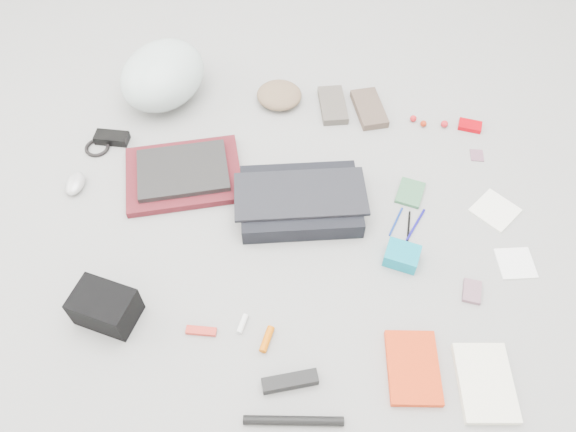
% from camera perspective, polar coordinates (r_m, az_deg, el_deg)
% --- Properties ---
extents(ground_plane, '(4.00, 4.00, 0.00)m').
position_cam_1_polar(ground_plane, '(1.87, -0.00, -0.89)').
color(ground_plane, gray).
extents(messenger_bag, '(0.45, 0.37, 0.07)m').
position_cam_1_polar(messenger_bag, '(1.89, 1.26, 1.53)').
color(messenger_bag, black).
rests_on(messenger_bag, ground_plane).
extents(bag_flap, '(0.47, 0.29, 0.01)m').
position_cam_1_polar(bag_flap, '(1.86, 1.28, 2.25)').
color(bag_flap, black).
rests_on(bag_flap, messenger_bag).
extents(laptop_sleeve, '(0.48, 0.41, 0.03)m').
position_cam_1_polar(laptop_sleeve, '(2.02, -10.54, 4.15)').
color(laptop_sleeve, '#59161D').
rests_on(laptop_sleeve, ground_plane).
extents(laptop, '(0.37, 0.32, 0.02)m').
position_cam_1_polar(laptop, '(2.00, -10.65, 4.59)').
color(laptop, black).
rests_on(laptop, laptop_sleeve).
extents(bike_helmet, '(0.40, 0.44, 0.22)m').
position_cam_1_polar(bike_helmet, '(2.27, -12.61, 13.79)').
color(bike_helmet, silver).
rests_on(bike_helmet, ground_plane).
extents(beanie, '(0.18, 0.17, 0.06)m').
position_cam_1_polar(beanie, '(2.25, -0.90, 12.18)').
color(beanie, brown).
rests_on(beanie, ground_plane).
extents(mitten_left, '(0.14, 0.21, 0.03)m').
position_cam_1_polar(mitten_left, '(2.24, 4.57, 11.17)').
color(mitten_left, '#524B43').
rests_on(mitten_left, ground_plane).
extents(mitten_right, '(0.16, 0.22, 0.03)m').
position_cam_1_polar(mitten_right, '(2.24, 8.24, 10.75)').
color(mitten_right, brown).
rests_on(mitten_right, ground_plane).
extents(power_brick, '(0.12, 0.06, 0.03)m').
position_cam_1_polar(power_brick, '(2.20, -17.46, 7.58)').
color(power_brick, black).
rests_on(power_brick, ground_plane).
extents(cable_coil, '(0.12, 0.12, 0.01)m').
position_cam_1_polar(cable_coil, '(2.20, -18.82, 6.60)').
color(cable_coil, black).
rests_on(cable_coil, ground_plane).
extents(mouse, '(0.07, 0.11, 0.04)m').
position_cam_1_polar(mouse, '(2.09, -20.81, 3.11)').
color(mouse, '#AAAAAA').
rests_on(mouse, ground_plane).
extents(camera_bag, '(0.19, 0.15, 0.11)m').
position_cam_1_polar(camera_bag, '(1.74, -18.08, -8.77)').
color(camera_bag, black).
rests_on(camera_bag, ground_plane).
extents(multitool, '(0.09, 0.03, 0.01)m').
position_cam_1_polar(multitool, '(1.70, -8.81, -11.46)').
color(multitool, '#B5281E').
rests_on(multitool, ground_plane).
extents(toiletry_tube_white, '(0.02, 0.06, 0.02)m').
position_cam_1_polar(toiletry_tube_white, '(1.69, -4.65, -10.85)').
color(toiletry_tube_white, silver).
rests_on(toiletry_tube_white, ground_plane).
extents(toiletry_tube_orange, '(0.03, 0.08, 0.02)m').
position_cam_1_polar(toiletry_tube_orange, '(1.67, -2.16, -12.40)').
color(toiletry_tube_orange, '#CE5A02').
rests_on(toiletry_tube_orange, ground_plane).
extents(u_lock, '(0.16, 0.09, 0.03)m').
position_cam_1_polar(u_lock, '(1.61, 0.21, -16.45)').
color(u_lock, black).
rests_on(u_lock, ground_plane).
extents(bike_pump, '(0.27, 0.06, 0.02)m').
position_cam_1_polar(bike_pump, '(1.59, 0.57, -20.07)').
color(bike_pump, black).
rests_on(bike_pump, ground_plane).
extents(book_red, '(0.17, 0.23, 0.02)m').
position_cam_1_polar(book_red, '(1.67, 12.58, -14.79)').
color(book_red, red).
rests_on(book_red, ground_plane).
extents(book_white, '(0.18, 0.24, 0.02)m').
position_cam_1_polar(book_white, '(1.71, 19.40, -15.67)').
color(book_white, '#EDE9CE').
rests_on(book_white, ground_plane).
extents(notepad, '(0.10, 0.13, 0.01)m').
position_cam_1_polar(notepad, '(1.99, 12.31, 2.33)').
color(notepad, '#326440').
rests_on(notepad, ground_plane).
extents(pen_blue, '(0.04, 0.12, 0.01)m').
position_cam_1_polar(pen_blue, '(1.91, 10.91, -0.56)').
color(pen_blue, navy).
rests_on(pen_blue, ground_plane).
extents(pen_black, '(0.01, 0.12, 0.01)m').
position_cam_1_polar(pen_black, '(1.91, 12.16, -1.06)').
color(pen_black, black).
rests_on(pen_black, ground_plane).
extents(pen_navy, '(0.06, 0.14, 0.01)m').
position_cam_1_polar(pen_navy, '(1.92, 12.84, -0.87)').
color(pen_navy, '#0F0A77').
rests_on(pen_navy, ground_plane).
extents(accordion_wallet, '(0.12, 0.10, 0.05)m').
position_cam_1_polar(accordion_wallet, '(1.81, 11.50, -3.99)').
color(accordion_wallet, '#0684A0').
rests_on(accordion_wallet, ground_plane).
extents(card_deck, '(0.06, 0.08, 0.01)m').
position_cam_1_polar(card_deck, '(1.83, 18.18, -7.29)').
color(card_deck, '#855D6C').
rests_on(card_deck, ground_plane).
extents(napkin_top, '(0.18, 0.18, 0.01)m').
position_cam_1_polar(napkin_top, '(2.03, 20.29, 0.54)').
color(napkin_top, white).
rests_on(napkin_top, ground_plane).
extents(napkin_bottom, '(0.13, 0.13, 0.01)m').
position_cam_1_polar(napkin_bottom, '(1.93, 22.12, -4.47)').
color(napkin_bottom, white).
rests_on(napkin_bottom, ground_plane).
extents(lollipop_a, '(0.03, 0.03, 0.03)m').
position_cam_1_polar(lollipop_a, '(2.23, 12.61, 9.64)').
color(lollipop_a, red).
rests_on(lollipop_a, ground_plane).
extents(lollipop_b, '(0.03, 0.03, 0.02)m').
position_cam_1_polar(lollipop_b, '(2.22, 13.60, 9.11)').
color(lollipop_b, '#A1240D').
rests_on(lollipop_b, ground_plane).
extents(lollipop_c, '(0.03, 0.03, 0.03)m').
position_cam_1_polar(lollipop_c, '(2.24, 15.61, 8.99)').
color(lollipop_c, red).
rests_on(lollipop_c, ground_plane).
extents(altoids_tin, '(0.09, 0.06, 0.02)m').
position_cam_1_polar(altoids_tin, '(2.27, 18.00, 8.72)').
color(altoids_tin, '#AE0009').
rests_on(altoids_tin, ground_plane).
extents(stamp_sheet, '(0.05, 0.06, 0.00)m').
position_cam_1_polar(stamp_sheet, '(2.18, 18.64, 5.86)').
color(stamp_sheet, '#7D5064').
rests_on(stamp_sheet, ground_plane).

